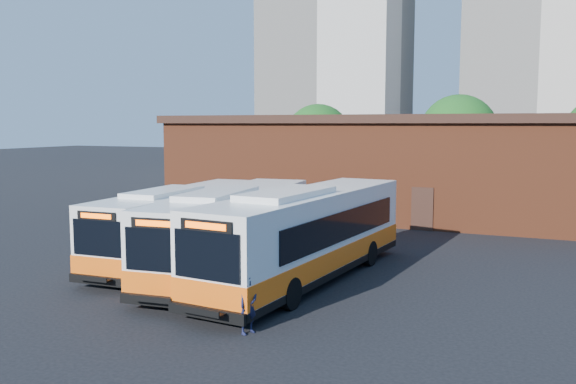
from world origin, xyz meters
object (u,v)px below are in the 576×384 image
at_px(bus_west, 182,226).
at_px(transit_worker, 248,305).
at_px(bus_midwest, 233,233).
at_px(bus_mideast, 307,238).

relative_size(bus_west, transit_worker, 7.10).
distance_m(bus_midwest, bus_mideast, 3.23).
xyz_separation_m(bus_west, bus_mideast, (6.30, -1.18, 0.16)).
bearing_deg(bus_midwest, bus_mideast, -8.88).
height_order(bus_mideast, transit_worker, bus_mideast).
xyz_separation_m(bus_mideast, transit_worker, (0.69, -6.12, -0.78)).
relative_size(bus_mideast, transit_worker, 7.94).
bearing_deg(transit_worker, bus_midwest, 53.46).
bearing_deg(bus_midwest, transit_worker, -63.75).
height_order(bus_midwest, transit_worker, bus_midwest).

